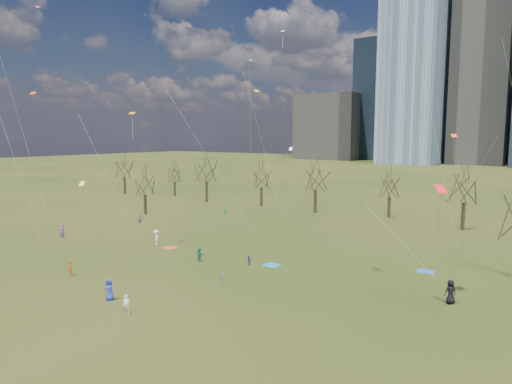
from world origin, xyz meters
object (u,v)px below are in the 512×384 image
Objects in this scene: blanket_teal at (272,265)px; person_4 at (71,269)px; blanket_crimson at (171,248)px; person_1 at (126,304)px; blanket_navy at (426,271)px; person_0 at (109,289)px.

blanket_teal is 1.14× the size of person_4.
person_4 is (0.22, -13.39, 0.69)m from blanket_crimson.
blanket_teal is at bearing 2.78° from blanket_crimson.
person_4 is (-11.87, 3.05, -0.04)m from person_1.
person_1 is (-1.93, -17.12, 0.72)m from blanket_teal.
blanket_navy is 28.73m from blanket_crimson.
person_0 reaches higher than person_1.
blanket_teal and blanket_crimson have the same top height.
person_0 is (-5.42, -16.01, 0.88)m from blanket_teal.
person_0 is 8.60m from person_4.
blanket_teal is 1.00× the size of blanket_crimson.
person_0 is at bearing -108.70° from blanket_teal.
person_0 is 1.27× the size of person_4.
blanket_crimson is at bearing -72.08° from person_4.
blanket_navy is 1.14× the size of person_4.
blanket_crimson is (-27.71, -7.58, 0.00)m from blanket_navy.
blanket_navy is (13.70, 6.90, 0.00)m from blanket_teal.
blanket_navy is at bearing 15.29° from blanket_crimson.
blanket_teal is 1.00× the size of blanket_navy.
blanket_crimson is at bearing -164.71° from blanket_navy.
blanket_crimson is 17.60m from person_0.
blanket_crimson is (-14.02, -0.68, 0.00)m from blanket_teal.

